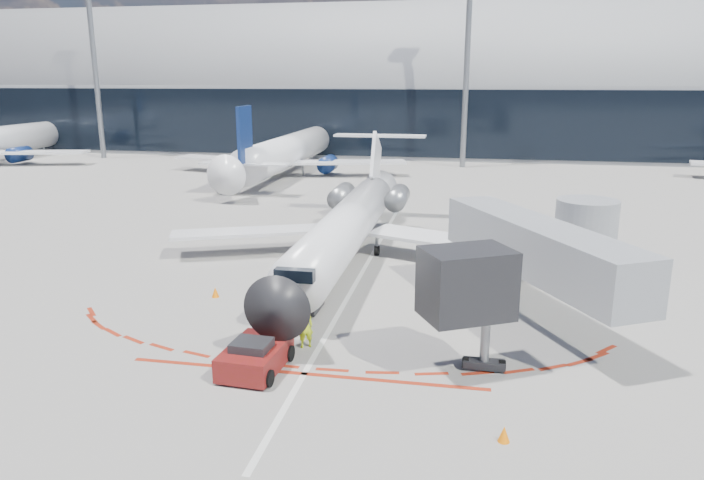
% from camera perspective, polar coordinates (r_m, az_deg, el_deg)
% --- Properties ---
extents(ground, '(260.00, 260.00, 0.00)m').
position_cam_1_polar(ground, '(34.97, 0.47, -3.76)').
color(ground, gray).
rests_on(ground, ground).
extents(apron_centerline, '(0.25, 40.00, 0.01)m').
position_cam_1_polar(apron_centerline, '(36.85, 1.02, -2.79)').
color(apron_centerline, silver).
rests_on(apron_centerline, ground).
extents(apron_stop_bar, '(14.00, 0.25, 0.01)m').
position_cam_1_polar(apron_stop_bar, '(24.56, -4.37, -12.03)').
color(apron_stop_bar, maroon).
rests_on(apron_stop_bar, ground).
extents(terminal_building, '(150.00, 24.15, 24.00)m').
position_cam_1_polar(terminal_building, '(97.87, 7.38, 12.97)').
color(terminal_building, gray).
rests_on(terminal_building, ground).
extents(jet_bridge, '(10.03, 15.20, 4.90)m').
position_cam_1_polar(jet_bridge, '(30.98, 17.58, -1.06)').
color(jet_bridge, gray).
rests_on(jet_bridge, ground).
extents(light_mast_west, '(0.70, 0.70, 25.00)m').
position_cam_1_polar(light_mast_west, '(95.38, -22.33, 14.39)').
color(light_mast_west, slate).
rests_on(light_mast_west, ground).
extents(light_mast_centre, '(0.70, 0.70, 25.00)m').
position_cam_1_polar(light_mast_centre, '(80.71, 10.39, 15.38)').
color(light_mast_centre, slate).
rests_on(light_mast_centre, ground).
extents(regional_jet, '(23.12, 28.51, 7.14)m').
position_cam_1_polar(regional_jet, '(38.38, -0.20, 1.60)').
color(regional_jet, white).
rests_on(regional_jet, ground).
extents(pushback_tug, '(2.40, 5.21, 1.34)m').
position_cam_1_polar(pushback_tug, '(24.79, -8.80, -10.40)').
color(pushback_tug, '#5F140D').
rests_on(pushback_tug, ground).
extents(ramp_worker, '(0.82, 0.74, 1.87)m').
position_cam_1_polar(ramp_worker, '(26.42, -4.28, -7.83)').
color(ramp_worker, '#CDE918').
rests_on(ramp_worker, ground).
extents(uld_container, '(2.24, 1.92, 2.05)m').
position_cam_1_polar(uld_container, '(30.51, -4.96, -4.57)').
color(uld_container, black).
rests_on(uld_container, ground).
extents(safety_cone_left, '(0.38, 0.38, 0.53)m').
position_cam_1_polar(safety_cone_left, '(33.16, -12.32, -4.66)').
color(safety_cone_left, orange).
rests_on(safety_cone_left, ground).
extents(safety_cone_right, '(0.38, 0.38, 0.52)m').
position_cam_1_polar(safety_cone_right, '(20.88, 13.65, -16.76)').
color(safety_cone_right, orange).
rests_on(safety_cone_right, ground).
extents(bg_airliner_1, '(32.61, 34.53, 10.55)m').
position_cam_1_polar(bg_airliner_1, '(74.03, -5.97, 10.03)').
color(bg_airliner_1, white).
rests_on(bg_airliner_1, ground).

